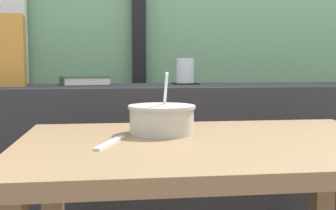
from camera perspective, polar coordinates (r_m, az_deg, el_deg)
name	(u,v)px	position (r m, az deg, el deg)	size (l,w,h in m)	color
dark_console_ledge	(171,187)	(1.74, 0.39, -10.74)	(2.80, 0.39, 0.81)	#2D2D33
breakfast_table	(215,191)	(1.08, 6.17, -11.16)	(0.95, 0.66, 0.71)	brown
coaster_square	(185,84)	(1.76, 2.27, 2.85)	(0.10, 0.10, 0.01)	black
juice_glass	(185,71)	(1.76, 2.28, 4.44)	(0.07, 0.07, 0.10)	white
closed_book	(84,81)	(1.71, -10.98, 3.14)	(0.20, 0.17, 0.03)	#334233
soup_bowl	(162,119)	(1.13, -0.83, -1.90)	(0.18, 0.18, 0.16)	#BCB7A8
fork_utensil	(110,143)	(1.00, -7.61, -4.94)	(0.02, 0.17, 0.01)	silver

